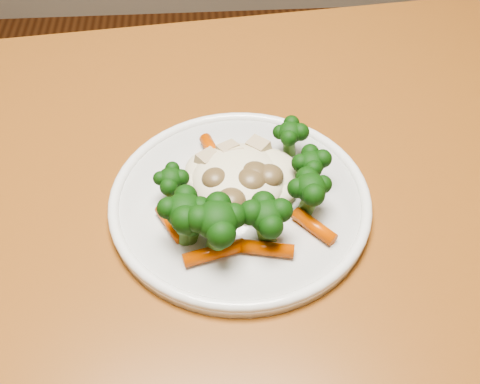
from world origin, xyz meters
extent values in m
cube|color=brown|center=(0.05, -0.16, 0.73)|extent=(1.15, 0.83, 0.04)
cube|color=brown|center=(0.50, 0.19, 0.35)|extent=(0.07, 0.07, 0.71)
cylinder|color=white|center=(0.05, -0.13, 0.76)|extent=(0.24, 0.24, 0.01)
ellipsoid|color=beige|center=(0.05, -0.11, 0.78)|extent=(0.10, 0.09, 0.04)
ellipsoid|color=black|center=(0.00, -0.17, 0.78)|extent=(0.04, 0.04, 0.04)
ellipsoid|color=black|center=(0.03, -0.19, 0.79)|extent=(0.06, 0.06, 0.05)
ellipsoid|color=black|center=(0.07, -0.18, 0.78)|extent=(0.05, 0.05, 0.04)
ellipsoid|color=black|center=(0.11, -0.15, 0.78)|extent=(0.05, 0.05, 0.04)
ellipsoid|color=black|center=(0.11, -0.11, 0.78)|extent=(0.04, 0.04, 0.04)
ellipsoid|color=black|center=(0.10, -0.07, 0.78)|extent=(0.04, 0.04, 0.03)
ellipsoid|color=black|center=(-0.01, -0.12, 0.78)|extent=(0.04, 0.04, 0.03)
ellipsoid|color=black|center=(0.00, -0.17, 0.78)|extent=(0.05, 0.05, 0.05)
cylinder|color=#DB5205|center=(0.03, -0.07, 0.77)|extent=(0.03, 0.05, 0.01)
cylinder|color=#DB5205|center=(0.05, -0.08, 0.77)|extent=(0.04, 0.03, 0.01)
cylinder|color=#DB5205|center=(0.10, -0.10, 0.77)|extent=(0.04, 0.03, 0.01)
cylinder|color=#DB5205|center=(-0.01, -0.16, 0.77)|extent=(0.03, 0.04, 0.01)
cylinder|color=#DB5205|center=(0.02, -0.19, 0.77)|extent=(0.05, 0.03, 0.01)
cylinder|color=#DB5205|center=(0.07, -0.19, 0.77)|extent=(0.05, 0.02, 0.01)
cylinder|color=#DB5205|center=(0.11, -0.17, 0.77)|extent=(0.04, 0.04, 0.01)
ellipsoid|color=brown|center=(0.06, -0.13, 0.78)|extent=(0.03, 0.03, 0.02)
ellipsoid|color=brown|center=(0.07, -0.12, 0.78)|extent=(0.03, 0.03, 0.02)
ellipsoid|color=brown|center=(0.03, -0.12, 0.78)|extent=(0.02, 0.02, 0.02)
ellipsoid|color=brown|center=(0.04, -0.15, 0.78)|extent=(0.03, 0.03, 0.02)
ellipsoid|color=brown|center=(0.06, -0.12, 0.78)|extent=(0.03, 0.03, 0.02)
cube|color=tan|center=(0.04, -0.08, 0.78)|extent=(0.02, 0.02, 0.01)
cube|color=tan|center=(0.07, -0.08, 0.78)|extent=(0.02, 0.02, 0.01)
cube|color=tan|center=(0.02, -0.09, 0.78)|extent=(0.02, 0.02, 0.01)
cube|color=tan|center=(0.04, -0.09, 0.78)|extent=(0.02, 0.02, 0.01)
camera|label=1|loc=(0.02, -0.50, 1.17)|focal=45.00mm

